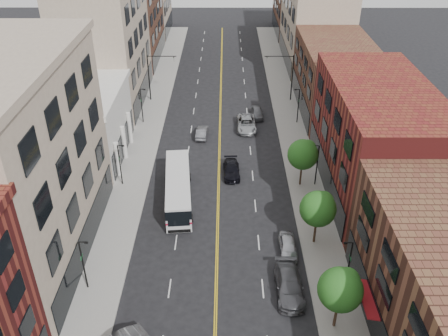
{
  "coord_description": "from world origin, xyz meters",
  "views": [
    {
      "loc": [
        0.77,
        -21.12,
        30.13
      ],
      "look_at": [
        0.63,
        19.59,
        5.0
      ],
      "focal_mm": 38.0,
      "sensor_mm": 36.0,
      "label": 1
    }
  ],
  "objects_px": {
    "car_parked_far": "(288,247)",
    "car_lane_c": "(257,113)",
    "car_lane_behind": "(202,132)",
    "car_lane_b": "(246,124)",
    "car_lane_a": "(232,170)",
    "city_bus": "(178,187)",
    "car_parked_mid": "(289,285)"
  },
  "relations": [
    {
      "from": "car_parked_far",
      "to": "car_lane_c",
      "type": "bearing_deg",
      "value": 92.64
    },
    {
      "from": "car_lane_behind",
      "to": "car_parked_far",
      "type": "bearing_deg",
      "value": 114.54
    },
    {
      "from": "car_lane_behind",
      "to": "car_lane_b",
      "type": "distance_m",
      "value": 6.56
    },
    {
      "from": "car_lane_a",
      "to": "car_lane_b",
      "type": "distance_m",
      "value": 12.21
    },
    {
      "from": "car_parked_far",
      "to": "car_lane_a",
      "type": "distance_m",
      "value": 14.51
    },
    {
      "from": "city_bus",
      "to": "car_parked_far",
      "type": "relative_size",
      "value": 2.97
    },
    {
      "from": "car_lane_behind",
      "to": "car_lane_c",
      "type": "bearing_deg",
      "value": -138.44
    },
    {
      "from": "car_lane_c",
      "to": "car_lane_behind",
      "type": "bearing_deg",
      "value": -145.12
    },
    {
      "from": "car_parked_far",
      "to": "car_lane_behind",
      "type": "height_order",
      "value": "car_parked_far"
    },
    {
      "from": "city_bus",
      "to": "car_parked_mid",
      "type": "distance_m",
      "value": 17.0
    },
    {
      "from": "car_lane_a",
      "to": "car_lane_b",
      "type": "height_order",
      "value": "car_lane_b"
    },
    {
      "from": "car_lane_behind",
      "to": "car_lane_c",
      "type": "distance_m",
      "value": 9.96
    },
    {
      "from": "city_bus",
      "to": "car_parked_mid",
      "type": "bearing_deg",
      "value": -57.39
    },
    {
      "from": "city_bus",
      "to": "car_lane_c",
      "type": "relative_size",
      "value": 2.96
    },
    {
      "from": "city_bus",
      "to": "car_parked_mid",
      "type": "xyz_separation_m",
      "value": [
        10.45,
        -13.38,
        -0.94
      ]
    },
    {
      "from": "car_lane_b",
      "to": "car_parked_far",
      "type": "bearing_deg",
      "value": -83.58
    },
    {
      "from": "city_bus",
      "to": "car_lane_c",
      "type": "height_order",
      "value": "city_bus"
    },
    {
      "from": "car_parked_mid",
      "to": "car_parked_far",
      "type": "distance_m",
      "value": 5.07
    },
    {
      "from": "car_lane_a",
      "to": "car_lane_c",
      "type": "relative_size",
      "value": 1.15
    },
    {
      "from": "car_parked_mid",
      "to": "car_lane_c",
      "type": "bearing_deg",
      "value": 90.58
    },
    {
      "from": "car_parked_far",
      "to": "car_lane_c",
      "type": "xyz_separation_m",
      "value": [
        -1.24,
        29.36,
        0.0
      ]
    },
    {
      "from": "car_parked_mid",
      "to": "car_lane_c",
      "type": "height_order",
      "value": "car_parked_mid"
    },
    {
      "from": "city_bus",
      "to": "car_parked_far",
      "type": "distance_m",
      "value": 13.78
    },
    {
      "from": "city_bus",
      "to": "car_lane_c",
      "type": "xyz_separation_m",
      "value": [
        9.69,
        21.03,
        -1.06
      ]
    },
    {
      "from": "city_bus",
      "to": "car_lane_behind",
      "type": "bearing_deg",
      "value": 77.41
    },
    {
      "from": "car_lane_a",
      "to": "car_lane_b",
      "type": "relative_size",
      "value": 0.81
    },
    {
      "from": "car_parked_mid",
      "to": "car_lane_b",
      "type": "relative_size",
      "value": 0.97
    },
    {
      "from": "car_lane_behind",
      "to": "car_parked_mid",
      "type": "bearing_deg",
      "value": 110.09
    },
    {
      "from": "car_lane_b",
      "to": "car_parked_mid",
      "type": "bearing_deg",
      "value": -85.55
    },
    {
      "from": "car_parked_far",
      "to": "car_lane_a",
      "type": "relative_size",
      "value": 0.87
    },
    {
      "from": "car_lane_b",
      "to": "car_lane_a",
      "type": "bearing_deg",
      "value": -100.53
    },
    {
      "from": "car_parked_mid",
      "to": "car_lane_behind",
      "type": "relative_size",
      "value": 1.39
    }
  ]
}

